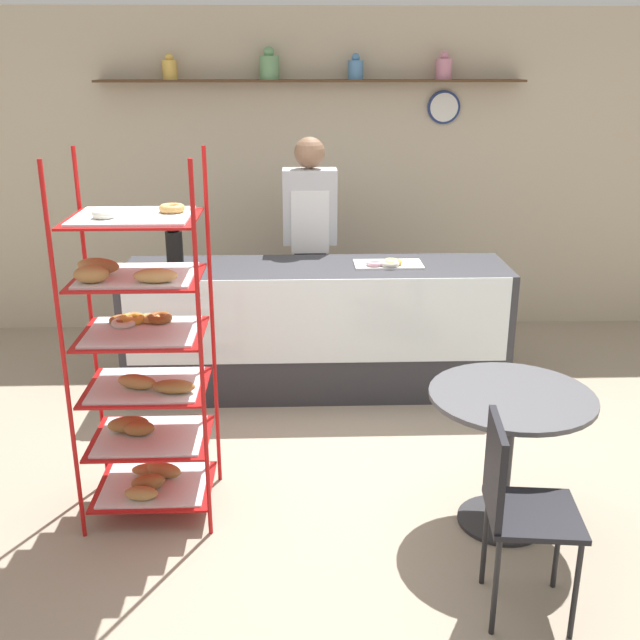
{
  "coord_description": "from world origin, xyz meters",
  "views": [
    {
      "loc": [
        -0.15,
        -3.9,
        2.28
      ],
      "look_at": [
        0.0,
        0.41,
        0.78
      ],
      "focal_mm": 42.0,
      "sensor_mm": 36.0,
      "label": 1
    }
  ],
  "objects_px": {
    "person_worker": "(310,241)",
    "cafe_table": "(509,426)",
    "pastry_rack": "(143,363)",
    "cafe_chair": "(515,498)",
    "coffee_carafe": "(175,249)",
    "donut_tray_counter": "(389,263)"
  },
  "relations": [
    {
      "from": "pastry_rack",
      "to": "person_worker",
      "type": "relative_size",
      "value": 1.08
    },
    {
      "from": "pastry_rack",
      "to": "person_worker",
      "type": "xyz_separation_m",
      "value": [
        0.89,
        2.11,
        0.14
      ]
    },
    {
      "from": "pastry_rack",
      "to": "donut_tray_counter",
      "type": "relative_size",
      "value": 3.95
    },
    {
      "from": "cafe_chair",
      "to": "donut_tray_counter",
      "type": "bearing_deg",
      "value": 12.33
    },
    {
      "from": "cafe_table",
      "to": "donut_tray_counter",
      "type": "relative_size",
      "value": 1.71
    },
    {
      "from": "person_worker",
      "to": "cafe_chair",
      "type": "relative_size",
      "value": 1.95
    },
    {
      "from": "donut_tray_counter",
      "to": "person_worker",
      "type": "bearing_deg",
      "value": 132.87
    },
    {
      "from": "coffee_carafe",
      "to": "donut_tray_counter",
      "type": "relative_size",
      "value": 0.67
    },
    {
      "from": "person_worker",
      "to": "cafe_table",
      "type": "bearing_deg",
      "value": -67.84
    },
    {
      "from": "cafe_table",
      "to": "cafe_chair",
      "type": "relative_size",
      "value": 0.91
    },
    {
      "from": "pastry_rack",
      "to": "donut_tray_counter",
      "type": "bearing_deg",
      "value": 46.89
    },
    {
      "from": "coffee_carafe",
      "to": "donut_tray_counter",
      "type": "height_order",
      "value": "coffee_carafe"
    },
    {
      "from": "cafe_table",
      "to": "cafe_chair",
      "type": "xyz_separation_m",
      "value": [
        -0.16,
        -0.65,
        -0.0
      ]
    },
    {
      "from": "pastry_rack",
      "to": "cafe_chair",
      "type": "xyz_separation_m",
      "value": [
        1.68,
        -0.85,
        -0.28
      ]
    },
    {
      "from": "cafe_chair",
      "to": "coffee_carafe",
      "type": "bearing_deg",
      "value": 43.34
    },
    {
      "from": "cafe_chair",
      "to": "donut_tray_counter",
      "type": "height_order",
      "value": "donut_tray_counter"
    },
    {
      "from": "coffee_carafe",
      "to": "donut_tray_counter",
      "type": "xyz_separation_m",
      "value": [
        1.47,
        0.1,
        -0.14
      ]
    },
    {
      "from": "person_worker",
      "to": "pastry_rack",
      "type": "bearing_deg",
      "value": -112.94
    },
    {
      "from": "person_worker",
      "to": "cafe_chair",
      "type": "xyz_separation_m",
      "value": [
        0.79,
        -2.96,
        -0.42
      ]
    },
    {
      "from": "cafe_chair",
      "to": "coffee_carafe",
      "type": "height_order",
      "value": "coffee_carafe"
    },
    {
      "from": "person_worker",
      "to": "donut_tray_counter",
      "type": "height_order",
      "value": "person_worker"
    },
    {
      "from": "cafe_chair",
      "to": "donut_tray_counter",
      "type": "relative_size",
      "value": 1.88
    }
  ]
}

